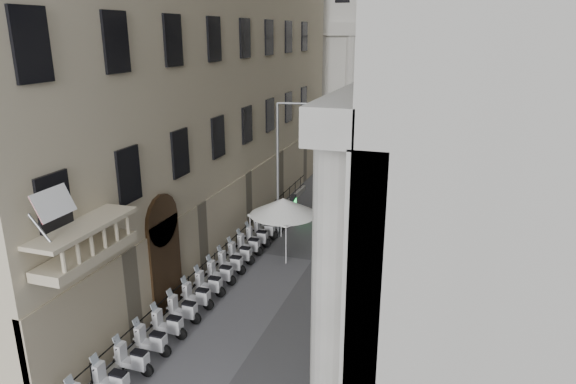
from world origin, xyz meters
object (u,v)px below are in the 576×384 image
at_px(security_tent, 280,203).
at_px(pedestrian_b, 370,185).
at_px(info_kiosk, 293,210).
at_px(street_lamp, 283,159).
at_px(pedestrian_a, 323,239).

relative_size(security_tent, pedestrian_b, 2.40).
height_order(info_kiosk, pedestrian_b, info_kiosk).
xyz_separation_m(info_kiosk, pedestrian_b, (3.82, 8.05, -0.18)).
relative_size(street_lamp, pedestrian_a, 4.46).
bearing_deg(pedestrian_b, pedestrian_a, 114.25).
bearing_deg(pedestrian_b, info_kiosk, 92.28).
bearing_deg(street_lamp, pedestrian_b, 60.06).
bearing_deg(security_tent, street_lamp, 100.18).
bearing_deg(pedestrian_b, street_lamp, 97.79).
distance_m(info_kiosk, pedestrian_b, 8.91).
xyz_separation_m(pedestrian_a, pedestrian_b, (0.73, 12.12, -0.13)).
bearing_deg(info_kiosk, pedestrian_a, -58.56).
bearing_deg(security_tent, info_kiosk, 95.10).
xyz_separation_m(security_tent, street_lamp, (-0.23, 1.26, 2.37)).
relative_size(street_lamp, pedestrian_b, 5.16).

